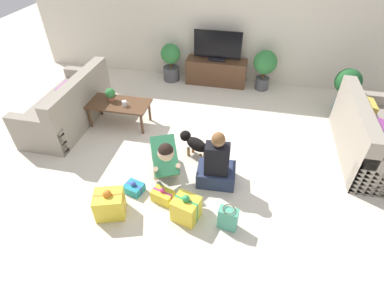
{
  "coord_description": "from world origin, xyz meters",
  "views": [
    {
      "loc": [
        0.58,
        -3.53,
        3.08
      ],
      "look_at": [
        -0.1,
        -0.37,
        0.45
      ],
      "focal_mm": 28.0,
      "sensor_mm": 36.0,
      "label": 1
    }
  ],
  "objects_px": {
    "tv": "(218,47)",
    "mug": "(125,103)",
    "sofa_right": "(368,138)",
    "person_sitting": "(217,166)",
    "potted_plant_back_right": "(265,66)",
    "gift_box_b": "(110,204)",
    "person_kneeling": "(164,157)",
    "gift_box_a": "(163,196)",
    "sofa_left": "(69,107)",
    "tv_console": "(216,72)",
    "gift_box_d": "(134,188)",
    "tabletop_plant": "(110,94)",
    "potted_plant_back_left": "(171,61)",
    "gift_bag_a": "(228,218)",
    "potted_plant_corner_right": "(347,85)",
    "coffee_table": "(119,105)",
    "dog": "(194,143)",
    "gift_box_c": "(186,209)"
  },
  "relations": [
    {
      "from": "tv_console",
      "to": "potted_plant_back_left",
      "type": "relative_size",
      "value": 1.56
    },
    {
      "from": "coffee_table",
      "to": "tabletop_plant",
      "type": "distance_m",
      "value": 0.23
    },
    {
      "from": "gift_box_a",
      "to": "tabletop_plant",
      "type": "xyz_separation_m",
      "value": [
        -1.37,
        1.61,
        0.46
      ]
    },
    {
      "from": "gift_box_c",
      "to": "potted_plant_back_left",
      "type": "bearing_deg",
      "value": 107.87
    },
    {
      "from": "tv",
      "to": "potted_plant_back_left",
      "type": "distance_m",
      "value": 1.04
    },
    {
      "from": "potted_plant_corner_right",
      "to": "person_sitting",
      "type": "xyz_separation_m",
      "value": [
        -2.0,
        -2.34,
        -0.23
      ]
    },
    {
      "from": "potted_plant_back_right",
      "to": "gift_box_a",
      "type": "xyz_separation_m",
      "value": [
        -1.17,
        -3.37,
        -0.43
      ]
    },
    {
      "from": "sofa_left",
      "to": "coffee_table",
      "type": "relative_size",
      "value": 1.72
    },
    {
      "from": "tv",
      "to": "person_sitting",
      "type": "distance_m",
      "value": 3.01
    },
    {
      "from": "tv",
      "to": "tabletop_plant",
      "type": "height_order",
      "value": "tv"
    },
    {
      "from": "tv",
      "to": "potted_plant_back_right",
      "type": "distance_m",
      "value": 1.02
    },
    {
      "from": "person_sitting",
      "to": "dog",
      "type": "bearing_deg",
      "value": -53.06
    },
    {
      "from": "tv_console",
      "to": "gift_box_b",
      "type": "bearing_deg",
      "value": -101.54
    },
    {
      "from": "potted_plant_corner_right",
      "to": "gift_box_d",
      "type": "bearing_deg",
      "value": -138.02
    },
    {
      "from": "sofa_left",
      "to": "tv_console",
      "type": "distance_m",
      "value": 3.04
    },
    {
      "from": "potted_plant_back_right",
      "to": "person_kneeling",
      "type": "relative_size",
      "value": 0.97
    },
    {
      "from": "sofa_right",
      "to": "dog",
      "type": "xyz_separation_m",
      "value": [
        -2.57,
        -0.59,
        -0.06
      ]
    },
    {
      "from": "mug",
      "to": "tabletop_plant",
      "type": "xyz_separation_m",
      "value": [
        -0.29,
        0.12,
        0.08
      ]
    },
    {
      "from": "coffee_table",
      "to": "tv",
      "type": "distance_m",
      "value": 2.38
    },
    {
      "from": "person_kneeling",
      "to": "gift_box_b",
      "type": "distance_m",
      "value": 0.93
    },
    {
      "from": "potted_plant_back_left",
      "to": "gift_box_c",
      "type": "distance_m",
      "value": 3.76
    },
    {
      "from": "gift_box_b",
      "to": "gift_box_d",
      "type": "height_order",
      "value": "gift_box_b"
    },
    {
      "from": "potted_plant_back_left",
      "to": "person_kneeling",
      "type": "distance_m",
      "value": 3.02
    },
    {
      "from": "potted_plant_back_right",
      "to": "tabletop_plant",
      "type": "height_order",
      "value": "potted_plant_back_right"
    },
    {
      "from": "potted_plant_back_left",
      "to": "tv_console",
      "type": "bearing_deg",
      "value": 2.92
    },
    {
      "from": "sofa_left",
      "to": "dog",
      "type": "distance_m",
      "value": 2.35
    },
    {
      "from": "potted_plant_back_left",
      "to": "potted_plant_back_right",
      "type": "bearing_deg",
      "value": 0.0
    },
    {
      "from": "potted_plant_back_right",
      "to": "gift_box_a",
      "type": "height_order",
      "value": "potted_plant_back_right"
    },
    {
      "from": "gift_bag_a",
      "to": "tabletop_plant",
      "type": "height_order",
      "value": "tabletop_plant"
    },
    {
      "from": "sofa_left",
      "to": "potted_plant_back_right",
      "type": "relative_size",
      "value": 2.22
    },
    {
      "from": "tv",
      "to": "person_sitting",
      "type": "height_order",
      "value": "tv"
    },
    {
      "from": "tv",
      "to": "mug",
      "type": "distance_m",
      "value": 2.33
    },
    {
      "from": "sofa_left",
      "to": "gift_box_d",
      "type": "distance_m",
      "value": 2.15
    },
    {
      "from": "person_kneeling",
      "to": "gift_box_a",
      "type": "relative_size",
      "value": 2.67
    },
    {
      "from": "gift_box_a",
      "to": "tabletop_plant",
      "type": "height_order",
      "value": "tabletop_plant"
    },
    {
      "from": "sofa_left",
      "to": "gift_box_a",
      "type": "relative_size",
      "value": 5.75
    },
    {
      "from": "sofa_right",
      "to": "gift_box_b",
      "type": "distance_m",
      "value": 3.86
    },
    {
      "from": "sofa_right",
      "to": "tabletop_plant",
      "type": "height_order",
      "value": "sofa_right"
    },
    {
      "from": "tv",
      "to": "gift_bag_a",
      "type": "distance_m",
      "value": 3.77
    },
    {
      "from": "gift_box_a",
      "to": "mug",
      "type": "height_order",
      "value": "mug"
    },
    {
      "from": "tv_console",
      "to": "sofa_left",
      "type": "bearing_deg",
      "value": -138.69
    },
    {
      "from": "coffee_table",
      "to": "tv_console",
      "type": "xyz_separation_m",
      "value": [
        1.41,
        1.87,
        -0.11
      ]
    },
    {
      "from": "person_kneeling",
      "to": "gift_bag_a",
      "type": "distance_m",
      "value": 1.2
    },
    {
      "from": "sofa_right",
      "to": "person_sitting",
      "type": "relative_size",
      "value": 2.06
    },
    {
      "from": "tv",
      "to": "tabletop_plant",
      "type": "distance_m",
      "value": 2.4
    },
    {
      "from": "potted_plant_back_right",
      "to": "gift_box_b",
      "type": "relative_size",
      "value": 1.94
    },
    {
      "from": "tv",
      "to": "person_kneeling",
      "type": "distance_m",
      "value": 3.03
    },
    {
      "from": "sofa_right",
      "to": "gift_box_c",
      "type": "bearing_deg",
      "value": 126.07
    },
    {
      "from": "potted_plant_back_left",
      "to": "gift_bag_a",
      "type": "relative_size",
      "value": 2.45
    },
    {
      "from": "potted_plant_back_left",
      "to": "gift_bag_a",
      "type": "xyz_separation_m",
      "value": [
        1.67,
        -3.6,
        -0.29
      ]
    }
  ]
}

